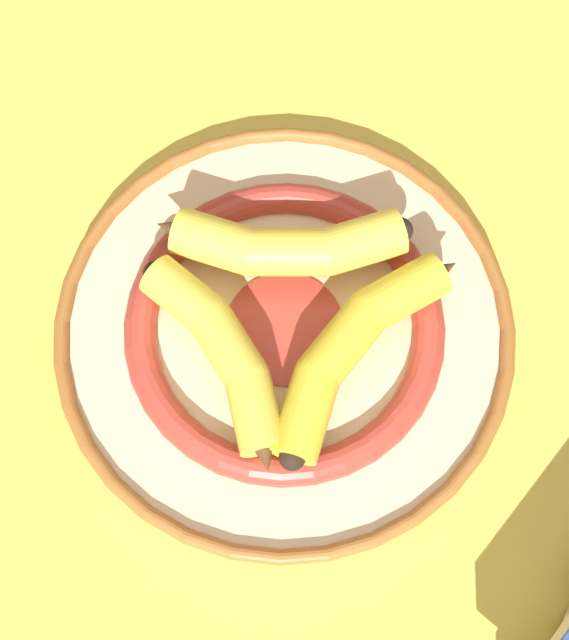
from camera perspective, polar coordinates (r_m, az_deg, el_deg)
ground_plane at (r=0.73m, az=1.96°, el=-3.71°), size 2.80×2.80×0.00m
decorative_bowl at (r=0.73m, az=0.00°, el=-0.59°), size 0.38×0.38×0.04m
banana_a at (r=0.69m, az=4.46°, el=-1.59°), size 0.15×0.18×0.04m
banana_b at (r=0.68m, az=-3.87°, el=-2.20°), size 0.12×0.17×0.04m
banana_c at (r=0.72m, az=-0.08°, el=4.81°), size 0.21×0.06×0.04m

